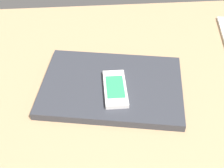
# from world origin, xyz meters

# --- Properties ---
(desk_surface) EXTENTS (1.20, 0.80, 0.03)m
(desk_surface) POSITION_xyz_m (0.00, 0.00, 0.01)
(desk_surface) COLOR tan
(desk_surface) RESTS_ON ground
(laptop_closed) EXTENTS (0.36, 0.28, 0.02)m
(laptop_closed) POSITION_xyz_m (0.03, 0.00, 0.04)
(laptop_closed) COLOR #33353D
(laptop_closed) RESTS_ON desk_surface
(cell_phone_on_laptop) EXTENTS (0.05, 0.11, 0.01)m
(cell_phone_on_laptop) POSITION_xyz_m (0.02, 0.02, 0.05)
(cell_phone_on_laptop) COLOR silver
(cell_phone_on_laptop) RESTS_ON laptop_closed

